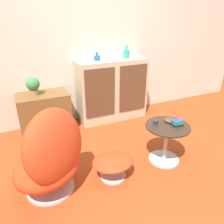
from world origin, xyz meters
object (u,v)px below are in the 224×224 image
(ottoman, at_px, (113,163))
(bowl, at_px, (170,120))
(tv_console, at_px, (45,113))
(egg_chair, at_px, (51,157))
(teacup, at_px, (156,123))
(book_stack, at_px, (177,123))
(coffee_table, at_px, (166,139))
(vase_inner_left, at_px, (126,54))
(potted_plant, at_px, (33,85))
(sideboard, at_px, (112,90))
(vase_leftmost, at_px, (97,58))

(ottoman, distance_m, bowl, 0.87)
(tv_console, distance_m, bowl, 1.85)
(egg_chair, xyz_separation_m, teacup, (1.22, 0.04, 0.09))
(egg_chair, distance_m, teacup, 1.23)
(ottoman, xyz_separation_m, book_stack, (0.81, -0.03, 0.34))
(coffee_table, bearing_deg, book_stack, -23.58)
(egg_chair, xyz_separation_m, bowl, (1.43, 0.03, 0.08))
(coffee_table, relative_size, vase_inner_left, 2.64)
(potted_plant, height_order, bowl, potted_plant)
(potted_plant, bearing_deg, teacup, -47.02)
(egg_chair, distance_m, book_stack, 1.45)
(ottoman, height_order, book_stack, book_stack)
(sideboard, height_order, potted_plant, sideboard)
(sideboard, bearing_deg, ottoman, -113.86)
(ottoman, distance_m, coffee_table, 0.72)
(vase_inner_left, relative_size, bowl, 1.32)
(bowl, bearing_deg, teacup, 178.93)
(vase_inner_left, xyz_separation_m, book_stack, (-0.06, -1.43, -0.56))
(coffee_table, xyz_separation_m, bowl, (0.09, 0.07, 0.21))
(book_stack, bearing_deg, tv_console, 133.10)
(tv_console, bearing_deg, vase_leftmost, 1.28)
(egg_chair, height_order, vase_leftmost, vase_leftmost)
(sideboard, distance_m, potted_plant, 1.25)
(tv_console, bearing_deg, potted_plant, 179.76)
(egg_chair, bearing_deg, potted_plant, 89.04)
(sideboard, xyz_separation_m, coffee_table, (0.09, -1.38, -0.20))
(coffee_table, bearing_deg, tv_console, 131.76)
(coffee_table, bearing_deg, teacup, 147.45)
(teacup, height_order, bowl, teacup)
(tv_console, bearing_deg, sideboard, 0.80)
(tv_console, relative_size, coffee_table, 1.41)
(coffee_table, relative_size, vase_leftmost, 4.07)
(egg_chair, bearing_deg, book_stack, -3.35)
(sideboard, height_order, bowl, sideboard)
(egg_chair, xyz_separation_m, potted_plant, (0.02, 1.32, 0.33))
(teacup, bearing_deg, sideboard, 88.86)
(potted_plant, relative_size, teacup, 2.47)
(tv_console, xyz_separation_m, egg_chair, (-0.12, -1.32, 0.12))
(tv_console, xyz_separation_m, potted_plant, (-0.10, 0.00, 0.45))
(ottoman, distance_m, potted_plant, 1.61)
(coffee_table, bearing_deg, bowl, 38.59)
(ottoman, bearing_deg, vase_leftmost, 75.26)
(tv_console, xyz_separation_m, coffee_table, (1.22, -1.36, -0.00))
(tv_console, distance_m, vase_inner_left, 1.58)
(egg_chair, bearing_deg, bowl, 1.27)
(ottoman, relative_size, potted_plant, 1.79)
(vase_leftmost, height_order, book_stack, vase_leftmost)
(tv_console, height_order, book_stack, tv_console)
(ottoman, height_order, potted_plant, potted_plant)
(tv_console, distance_m, ottoman, 1.47)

